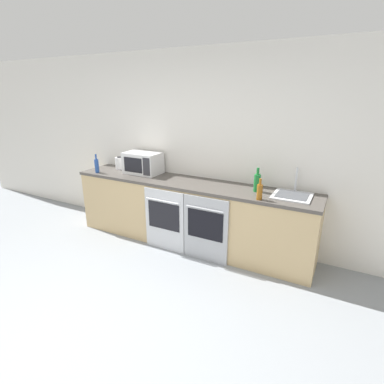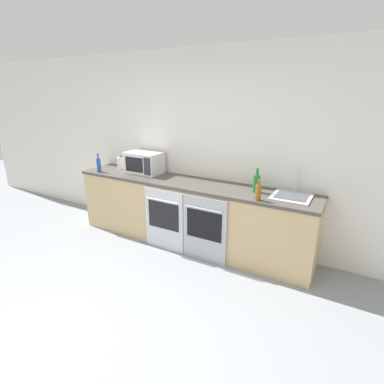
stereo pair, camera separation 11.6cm
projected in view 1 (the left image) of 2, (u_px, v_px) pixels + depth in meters
ground_plane at (63, 351)px, 2.48m from camera, size 16.00×16.00×0.00m
wall_back at (200, 149)px, 4.16m from camera, size 10.00×0.06×2.60m
counter_back at (188, 213)px, 4.15m from camera, size 3.41×0.62×0.90m
oven_left at (164, 220)px, 3.98m from camera, size 0.60×0.06×0.84m
oven_right at (206, 229)px, 3.71m from camera, size 0.60×0.06×0.84m
microwave at (143, 163)px, 4.39m from camera, size 0.52×0.35×0.31m
bottle_amber at (260, 191)px, 3.31m from camera, size 0.06×0.06×0.24m
bottle_green at (257, 182)px, 3.58m from camera, size 0.08×0.08×0.29m
bottle_blue at (97, 165)px, 4.44m from camera, size 0.06×0.06×0.28m
kettle at (120, 163)px, 4.67m from camera, size 0.15×0.15×0.19m
sink at (292, 195)px, 3.44m from camera, size 0.43×0.42×0.30m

